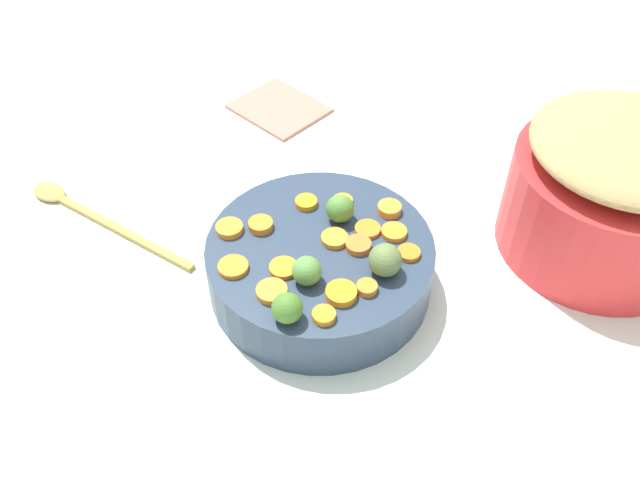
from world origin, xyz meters
name	(u,v)px	position (x,y,z in m)	size (l,w,h in m)	color
tabletop	(320,265)	(0.00, 0.00, 0.01)	(2.40, 2.40, 0.02)	silver
serving_bowl_carrots	(320,265)	(0.04, -0.02, 0.06)	(0.30, 0.30, 0.08)	#2B3A4F
metal_pot	(607,205)	(0.16, 0.36, 0.09)	(0.28, 0.28, 0.15)	red
stuffing_mound	(630,146)	(0.16, 0.36, 0.19)	(0.25, 0.25, 0.05)	tan
carrot_slice_0	(358,245)	(0.07, 0.02, 0.10)	(0.03, 0.03, 0.01)	orange
carrot_slice_1	(389,209)	(0.03, 0.09, 0.10)	(0.03, 0.03, 0.01)	orange
carrot_slice_2	(341,293)	(0.13, -0.04, 0.10)	(0.04, 0.04, 0.01)	orange
carrot_slice_3	(283,268)	(0.05, -0.08, 0.10)	(0.04, 0.04, 0.01)	orange
carrot_slice_4	(343,201)	(-0.02, 0.05, 0.10)	(0.03, 0.03, 0.01)	orange
carrot_slice_5	(272,291)	(0.08, -0.11, 0.10)	(0.04, 0.04, 0.01)	orange
carrot_slice_6	(306,202)	(-0.04, 0.00, 0.10)	(0.03, 0.03, 0.01)	orange
carrot_slice_7	(367,288)	(0.13, -0.01, 0.10)	(0.03, 0.03, 0.01)	orange
carrot_slice_8	(324,315)	(0.14, -0.07, 0.10)	(0.03, 0.03, 0.01)	orange
carrot_slice_9	(261,225)	(-0.03, -0.07, 0.10)	(0.03, 0.03, 0.01)	orange
carrot_slice_10	(409,253)	(0.11, 0.07, 0.10)	(0.03, 0.03, 0.01)	orange
carrot_slice_11	(394,232)	(0.07, 0.07, 0.10)	(0.03, 0.03, 0.01)	orange
carrot_slice_12	(229,228)	(-0.04, -0.11, 0.10)	(0.04, 0.04, 0.01)	orange
carrot_slice_13	(233,267)	(0.02, -0.14, 0.10)	(0.04, 0.04, 0.01)	orange
carrot_slice_14	(368,229)	(0.04, 0.05, 0.10)	(0.03, 0.03, 0.01)	orange
carrot_slice_15	(332,239)	(0.04, 0.00, 0.10)	(0.04, 0.04, 0.01)	orange
brussels_sprout_0	(340,209)	(0.01, 0.03, 0.11)	(0.04, 0.04, 0.04)	#4C7D32
brussels_sprout_1	(307,271)	(0.08, -0.06, 0.11)	(0.04, 0.04, 0.04)	#56863E
brussels_sprout_2	(287,308)	(0.13, -0.11, 0.11)	(0.04, 0.04, 0.04)	#457228
brussels_sprout_3	(385,260)	(0.12, 0.03, 0.12)	(0.04, 0.04, 0.04)	#5A713E
wooden_spoon	(84,211)	(-0.26, -0.27, 0.03)	(0.30, 0.17, 0.01)	#A88943
dish_towel	(279,108)	(-0.37, 0.11, 0.02)	(0.15, 0.13, 0.01)	tan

